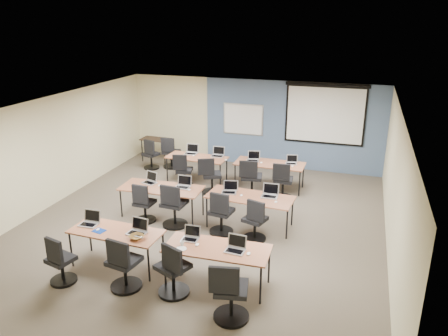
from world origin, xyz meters
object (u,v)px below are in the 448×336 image
(projector_screen, at_px, (325,111))
(task_chair_7, at_px, (255,223))
(task_chair_1, at_px, (123,268))
(task_chair_6, at_px, (221,216))
(whiteboard, at_px, (243,119))
(task_chair_11, at_px, (282,184))
(task_chair_2, at_px, (173,273))
(laptop_9, at_px, (218,154))
(training_table_mid_left, at_px, (161,189))
(laptop_7, at_px, (270,193))
(laptop_10, at_px, (253,158))
(laptop_2, at_px, (191,236))
(training_table_back_right, at_px, (270,165))
(training_table_back_left, at_px, (197,159))
(laptop_0, at_px, (90,221))
(spare_chair_b, at_px, (151,157))
(laptop_8, at_px, (191,151))
(task_chair_9, at_px, (211,179))
(utility_table, at_px, (155,141))
(training_table_front_left, at_px, (116,233))
(laptop_5, at_px, (183,184))
(laptop_6, at_px, (230,190))
(training_table_mid_right, at_px, (250,198))
(task_chair_4, at_px, (144,206))
(task_chair_0, at_px, (60,264))
(laptop_3, at_px, (236,247))
(laptop_1, at_px, (138,230))
(laptop_11, at_px, (291,162))
(training_table_front_right, at_px, (217,250))
(task_chair_10, at_px, (251,181))
(spare_chair_a, at_px, (170,155))
(task_chair_8, at_px, (183,173))
(laptop_4, at_px, (150,180))

(projector_screen, height_order, task_chair_7, projector_screen)
(task_chair_1, bearing_deg, task_chair_6, 77.85)
(whiteboard, distance_m, task_chair_11, 3.22)
(task_chair_2, relative_size, laptop_9, 2.98)
(training_table_mid_left, bearing_deg, laptop_7, 4.04)
(laptop_10, xyz_separation_m, task_chair_11, (0.97, -0.73, -0.37))
(laptop_2, bearing_deg, training_table_back_right, 82.17)
(training_table_back_left, relative_size, laptop_0, 5.00)
(spare_chair_b, bearing_deg, task_chair_11, 1.95)
(whiteboard, bearing_deg, laptop_8, -122.50)
(task_chair_9, relative_size, laptop_10, 3.00)
(task_chair_11, relative_size, utility_table, 1.10)
(training_table_front_left, xyz_separation_m, laptop_5, (0.34, 2.43, 0.11))
(training_table_front_left, xyz_separation_m, training_table_mid_left, (-0.14, 2.25, 0.01))
(laptop_6, bearing_deg, laptop_2, -103.78)
(training_table_mid_left, xyz_separation_m, laptop_8, (-0.32, 2.67, 0.11))
(training_table_mid_right, relative_size, laptop_0, 5.60)
(task_chair_2, height_order, task_chair_4, task_chair_2)
(task_chair_0, xyz_separation_m, task_chair_2, (2.04, 0.30, 0.03))
(laptop_10, bearing_deg, utility_table, 148.82)
(laptop_3, bearing_deg, training_table_front_left, -176.35)
(laptop_1, height_order, spare_chair_b, laptop_1)
(training_table_front_left, xyz_separation_m, utility_table, (-2.15, 6.00, -0.03))
(task_chair_9, distance_m, laptop_11, 2.24)
(training_table_mid_right, relative_size, task_chair_4, 2.00)
(laptop_0, height_order, laptop_10, laptop_0)
(training_table_front_right, relative_size, training_table_mid_left, 0.95)
(laptop_5, bearing_deg, laptop_7, 1.28)
(training_table_back_right, height_order, laptop_7, laptop_7)
(task_chair_1, xyz_separation_m, task_chair_10, (1.06, 4.65, 0.01))
(spare_chair_a, relative_size, spare_chair_b, 1.04)
(laptop_6, relative_size, laptop_8, 0.92)
(training_table_mid_right, height_order, laptop_2, laptop_2)
(task_chair_6, bearing_deg, task_chair_9, 122.53)
(laptop_8, height_order, spare_chair_a, spare_chair_a)
(training_table_front_left, relative_size, task_chair_1, 1.69)
(laptop_3, relative_size, task_chair_4, 0.35)
(training_table_front_right, height_order, task_chair_8, task_chair_8)
(task_chair_1, bearing_deg, training_table_front_left, 137.24)
(training_table_back_left, height_order, laptop_8, laptop_8)
(laptop_9, distance_m, task_chair_11, 2.23)
(task_chair_4, distance_m, task_chair_7, 2.65)
(task_chair_0, distance_m, laptop_8, 5.78)
(laptop_2, relative_size, task_chair_10, 0.28)
(training_table_mid_right, relative_size, laptop_7, 5.41)
(task_chair_8, distance_m, utility_table, 2.56)
(task_chair_7, distance_m, laptop_11, 3.19)
(whiteboard, height_order, task_chair_6, whiteboard)
(task_chair_6, relative_size, task_chair_8, 1.05)
(task_chair_2, height_order, laptop_4, task_chair_2)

